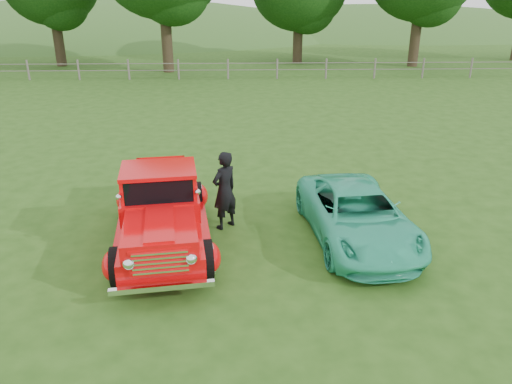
{
  "coord_description": "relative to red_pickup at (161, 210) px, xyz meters",
  "views": [
    {
      "loc": [
        0.7,
        -8.89,
        5.19
      ],
      "look_at": [
        1.03,
        1.2,
        1.05
      ],
      "focal_mm": 35.0,
      "sensor_mm": 36.0,
      "label": 1
    }
  ],
  "objects": [
    {
      "name": "red_pickup",
      "position": [
        0.0,
        0.0,
        0.0
      ],
      "size": [
        2.72,
        5.17,
        1.78
      ],
      "rotation": [
        0.0,
        0.0,
        0.14
      ],
      "color": "black",
      "rests_on": "ground"
    },
    {
      "name": "teal_sedan",
      "position": [
        4.23,
        0.05,
        -0.2
      ],
      "size": [
        2.37,
        4.44,
        1.19
      ],
      "primitive_type": "imported",
      "rotation": [
        0.0,
        0.0,
        0.1
      ],
      "color": "#2EB98D",
      "rests_on": "ground"
    },
    {
      "name": "fence_line",
      "position": [
        1.0,
        21.14,
        -0.19
      ],
      "size": [
        48.0,
        0.12,
        1.2
      ],
      "color": "#675F57",
      "rests_on": "ground"
    },
    {
      "name": "man",
      "position": [
        1.33,
        0.77,
        0.12
      ],
      "size": [
        0.79,
        0.78,
        1.84
      ],
      "primitive_type": "imported",
      "rotation": [
        0.0,
        0.0,
        3.89
      ],
      "color": "black",
      "rests_on": "ground"
    },
    {
      "name": "ground",
      "position": [
        1.0,
        -0.86,
        -0.8
      ],
      "size": [
        140.0,
        140.0,
        0.0
      ],
      "primitive_type": "plane",
      "color": "#254A13",
      "rests_on": "ground"
    },
    {
      "name": "distant_hills",
      "position": [
        -3.08,
        58.61,
        -5.34
      ],
      "size": [
        116.0,
        60.0,
        18.0
      ],
      "color": "#346123",
      "rests_on": "ground"
    }
  ]
}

